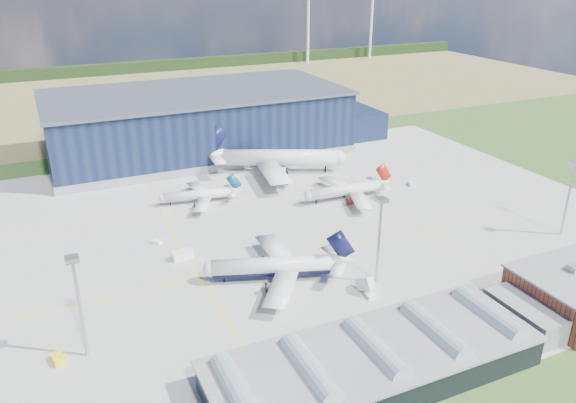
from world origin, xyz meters
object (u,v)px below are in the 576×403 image
(airliner_widebody, at_px, (279,149))
(gse_tug_a, at_px, (58,359))
(airstair, at_px, (365,287))
(car_a, at_px, (372,331))
(light_mast_west, at_px, (77,291))
(airliner_regional, at_px, (197,190))
(airliner_red, at_px, (345,185))
(light_mast_east, at_px, (571,186))
(airliner_navy, at_px, (272,258))
(car_b, at_px, (452,307))
(light_mast_center, at_px, (380,227))
(gse_cart_b, at_px, (157,242))
(gse_cart_a, at_px, (412,184))
(gse_tug_c, at_px, (343,155))
(gse_van_a, at_px, (183,255))
(hangar, at_px, (203,124))

(airliner_widebody, height_order, gse_tug_a, airliner_widebody)
(airstair, distance_m, car_a, 16.58)
(light_mast_west, distance_m, airliner_regional, 81.66)
(gse_tug_a, bearing_deg, airstair, -15.49)
(airliner_red, height_order, car_a, airliner_red)
(light_mast_east, xyz_separation_m, airliner_regional, (-91.80, 68.46, -10.75))
(airliner_navy, distance_m, car_b, 44.75)
(light_mast_east, xyz_separation_m, airstair, (-70.29, -3.18, -13.86))
(light_mast_center, height_order, airstair, light_mast_center)
(light_mast_center, bearing_deg, gse_cart_b, 136.18)
(light_mast_west, relative_size, light_mast_east, 1.00)
(gse_cart_a, bearing_deg, gse_tug_c, 116.73)
(airliner_red, xyz_separation_m, gse_cart_b, (-65.71, -6.26, -4.94))
(airliner_widebody, height_order, airliner_regional, airliner_widebody)
(airliner_red, bearing_deg, light_mast_east, 134.86)
(airliner_navy, relative_size, car_a, 10.53)
(light_mast_center, xyz_separation_m, gse_tug_c, (43.15, 92.00, -14.72))
(light_mast_east, height_order, car_a, light_mast_east)
(light_mast_east, height_order, gse_tug_a, light_mast_east)
(gse_cart_b, bearing_deg, airliner_widebody, -5.05)
(gse_van_a, xyz_separation_m, airstair, (36.24, -35.42, 0.30))
(airliner_navy, bearing_deg, airliner_widebody, -96.06)
(gse_van_a, bearing_deg, light_mast_center, -135.89)
(gse_cart_a, bearing_deg, airliner_red, -158.47)
(light_mast_west, height_order, light_mast_center, same)
(airliner_red, xyz_separation_m, gse_tug_a, (-95.42, -50.12, -4.76))
(gse_tug_c, xyz_separation_m, airstair, (-48.44, -95.18, 0.86))
(light_mast_center, relative_size, airliner_regional, 0.80)
(hangar, xyz_separation_m, airstair, (1.90, -127.99, -10.05))
(airliner_regional, distance_m, gse_cart_b, 31.26)
(airliner_widebody, relative_size, gse_cart_b, 20.90)
(airliner_red, xyz_separation_m, airstair, (-25.07, -53.53, -3.96))
(car_a, distance_m, car_b, 22.07)
(airliner_navy, bearing_deg, gse_cart_a, -132.02)
(gse_cart_b, bearing_deg, car_a, -102.66)
(car_b, bearing_deg, hangar, -12.40)
(light_mast_center, relative_size, car_a, 6.14)
(gse_cart_a, height_order, gse_tug_c, gse_tug_c)
(hangar, distance_m, airstair, 128.40)
(light_mast_west, distance_m, car_a, 61.88)
(airliner_regional, bearing_deg, airliner_red, 169.34)
(car_b, bearing_deg, gse_cart_a, -48.45)
(gse_van_a, relative_size, gse_tug_c, 1.78)
(gse_cart_b, relative_size, airstair, 0.55)
(airliner_red, distance_m, car_a, 75.81)
(car_a, bearing_deg, airliner_widebody, -27.17)
(light_mast_east, bearing_deg, car_a, -166.95)
(airliner_navy, distance_m, gse_cart_b, 39.78)
(gse_tug_c, relative_size, car_a, 0.87)
(light_mast_west, distance_m, gse_cart_b, 52.37)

